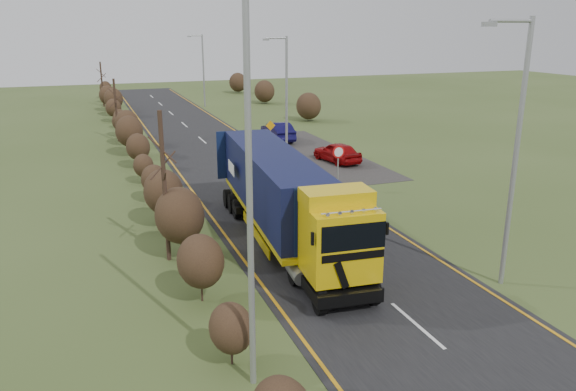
{
  "coord_description": "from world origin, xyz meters",
  "views": [
    {
      "loc": [
        -9.32,
        -17.35,
        9.07
      ],
      "look_at": [
        -1.31,
        4.12,
        2.13
      ],
      "focal_mm": 35.0,
      "sensor_mm": 36.0,
      "label": 1
    }
  ],
  "objects_px": {
    "streetlight_near": "(514,145)",
    "car_red_hatchback": "(337,152)",
    "lorry": "(282,194)",
    "speed_sign": "(338,159)",
    "car_blue_sedan": "(278,131)"
  },
  "relations": [
    {
      "from": "streetlight_near",
      "to": "car_blue_sedan",
      "type": "bearing_deg",
      "value": 87.25
    },
    {
      "from": "lorry",
      "to": "streetlight_near",
      "type": "height_order",
      "value": "streetlight_near"
    },
    {
      "from": "streetlight_near",
      "to": "car_red_hatchback",
      "type": "bearing_deg",
      "value": 82.26
    },
    {
      "from": "lorry",
      "to": "streetlight_near",
      "type": "xyz_separation_m",
      "value": [
        6.07,
        -6.58,
        2.97
      ]
    },
    {
      "from": "lorry",
      "to": "speed_sign",
      "type": "xyz_separation_m",
      "value": [
        5.79,
        6.61,
        -0.36
      ]
    },
    {
      "from": "lorry",
      "to": "car_red_hatchback",
      "type": "xyz_separation_m",
      "value": [
        8.72,
        12.89,
        -1.52
      ]
    },
    {
      "from": "lorry",
      "to": "speed_sign",
      "type": "height_order",
      "value": "lorry"
    },
    {
      "from": "car_blue_sedan",
      "to": "streetlight_near",
      "type": "distance_m",
      "value": 28.53
    },
    {
      "from": "car_red_hatchback",
      "to": "lorry",
      "type": "bearing_deg",
      "value": 45.89
    },
    {
      "from": "car_red_hatchback",
      "to": "car_blue_sedan",
      "type": "relative_size",
      "value": 0.89
    },
    {
      "from": "car_red_hatchback",
      "to": "speed_sign",
      "type": "height_order",
      "value": "speed_sign"
    },
    {
      "from": "car_blue_sedan",
      "to": "streetlight_near",
      "type": "xyz_separation_m",
      "value": [
        -1.35,
        -28.15,
        4.42
      ]
    },
    {
      "from": "car_blue_sedan",
      "to": "lorry",
      "type": "bearing_deg",
      "value": 71.56
    },
    {
      "from": "lorry",
      "to": "car_blue_sedan",
      "type": "relative_size",
      "value": 3.07
    },
    {
      "from": "car_red_hatchback",
      "to": "streetlight_near",
      "type": "relative_size",
      "value": 0.44
    }
  ]
}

